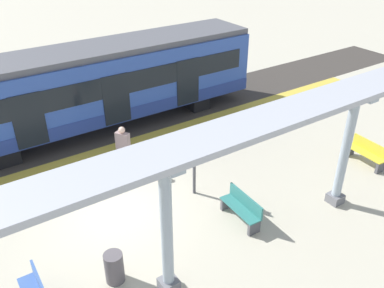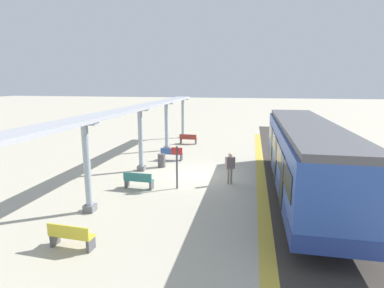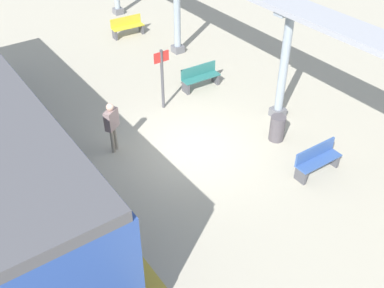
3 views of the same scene
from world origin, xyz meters
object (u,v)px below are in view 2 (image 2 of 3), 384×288
object	(u,v)px
bench_extra_slot	(138,180)
platform_info_sign	(177,163)
train_near_carriage	(304,157)
canopy_pillar_third	(141,140)
bench_far_end	(172,154)
bench_mid_platform	(71,236)
canopy_pillar_nearest	(183,118)
bench_near_end	(188,139)
canopy_pillar_second	(166,126)
canopy_pillar_fourth	(87,167)
trash_bin	(162,161)
passenger_waiting_near_edge	(230,165)

from	to	relation	value
bench_extra_slot	platform_info_sign	bearing A→B (deg)	-167.49
train_near_carriage	canopy_pillar_third	distance (m)	9.30
bench_far_end	bench_extra_slot	bearing A→B (deg)	88.39
bench_mid_platform	bench_extra_slot	bearing A→B (deg)	-90.95
canopy_pillar_nearest	bench_near_end	distance (m)	3.50
bench_mid_platform	bench_far_end	size ratio (longest dim) A/B	1.01
canopy_pillar_second	canopy_pillar_fourth	bearing A→B (deg)	90.00
bench_mid_platform	bench_far_end	distance (m)	11.76
bench_mid_platform	trash_bin	bearing A→B (deg)	-90.46
canopy_pillar_second	bench_mid_platform	distance (m)	14.79
train_near_carriage	bench_mid_platform	bearing A→B (deg)	39.37
canopy_pillar_fourth	bench_extra_slot	size ratio (longest dim) A/B	2.48
platform_info_sign	canopy_pillar_fourth	bearing A→B (deg)	49.72
trash_bin	passenger_waiting_near_edge	distance (m)	5.15
trash_bin	bench_near_end	bearing A→B (deg)	-91.16
trash_bin	passenger_waiting_near_edge	size ratio (longest dim) A/B	0.50
train_near_carriage	canopy_pillar_third	world-z (taller)	canopy_pillar_third
train_near_carriage	passenger_waiting_near_edge	world-z (taller)	train_near_carriage
train_near_carriage	bench_near_end	distance (m)	13.49
canopy_pillar_third	bench_far_end	bearing A→B (deg)	-112.84
bench_extra_slot	platform_info_sign	distance (m)	2.14
canopy_pillar_nearest	canopy_pillar_third	size ratio (longest dim) A/B	1.00
train_near_carriage	bench_far_end	bearing A→B (deg)	-33.19
train_near_carriage	canopy_pillar_fourth	distance (m)	9.78
bench_near_end	canopy_pillar_third	bearing A→B (deg)	82.38
bench_far_end	bench_near_end	bearing A→B (deg)	-89.69
train_near_carriage	bench_far_end	xyz separation A→B (m)	(7.83, -5.12, -1.39)
bench_near_end	trash_bin	size ratio (longest dim) A/B	1.77
canopy_pillar_fourth	trash_bin	size ratio (longest dim) A/B	4.43
canopy_pillar_third	passenger_waiting_near_edge	size ratio (longest dim) A/B	2.23
canopy_pillar_nearest	platform_info_sign	size ratio (longest dim) A/B	1.71
canopy_pillar_nearest	bench_mid_platform	xyz separation A→B (m)	(-0.91, 20.48, -1.47)
canopy_pillar_fourth	bench_near_end	xyz separation A→B (m)	(-1.14, -14.70, -1.47)
platform_info_sign	canopy_pillar_nearest	bearing A→B (deg)	-78.46
canopy_pillar_second	bench_extra_slot	size ratio (longest dim) A/B	2.48
train_near_carriage	trash_bin	world-z (taller)	train_near_carriage
train_near_carriage	bench_far_end	world-z (taller)	train_near_carriage
canopy_pillar_third	bench_near_end	size ratio (longest dim) A/B	2.50
bench_far_end	passenger_waiting_near_edge	bearing A→B (deg)	135.20
canopy_pillar_nearest	passenger_waiting_near_edge	size ratio (longest dim) A/B	2.23
canopy_pillar_nearest	trash_bin	xyz separation A→B (m)	(-0.99, 10.54, -1.49)
bench_near_end	canopy_pillar_second	bearing A→B (deg)	67.97
canopy_pillar_nearest	bench_far_end	distance (m)	8.92
passenger_waiting_near_edge	canopy_pillar_nearest	bearing A→B (deg)	-67.15
canopy_pillar_nearest	bench_mid_platform	size ratio (longest dim) A/B	2.48
trash_bin	platform_info_sign	size ratio (longest dim) A/B	0.39
trash_bin	passenger_waiting_near_edge	world-z (taller)	passenger_waiting_near_edge
canopy_pillar_third	bench_mid_platform	bearing A→B (deg)	95.79
trash_bin	bench_mid_platform	bearing A→B (deg)	89.54
canopy_pillar_nearest	bench_mid_platform	bearing A→B (deg)	92.55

